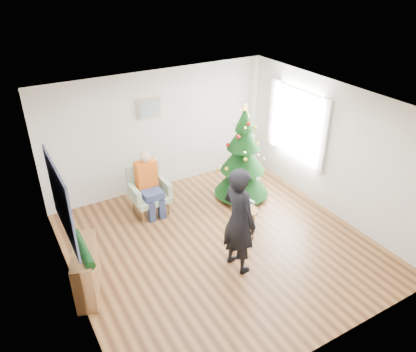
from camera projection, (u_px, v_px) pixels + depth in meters
floor at (220, 245)px, 7.27m from camera, size 5.00×5.00×0.00m
ceiling at (222, 106)px, 6.02m from camera, size 5.00×5.00×0.00m
wall_back at (159, 131)px, 8.54m from camera, size 5.00×0.00×5.00m
wall_front at (332, 274)px, 4.75m from camera, size 5.00×0.00×5.00m
wall_left at (66, 227)px, 5.55m from camera, size 0.00×5.00×5.00m
wall_right at (332, 150)px, 7.74m from camera, size 0.00×5.00×5.00m
window_panel at (297, 123)px, 8.39m from camera, size 0.04×1.30×1.40m
curtains at (296, 124)px, 8.37m from camera, size 0.05×1.75×1.50m
christmas_tree at (243, 157)px, 8.29m from camera, size 1.15×1.15×2.08m
stool at (246, 224)px, 7.31m from camera, size 0.41×0.41×0.61m
laptop at (247, 209)px, 7.16m from camera, size 0.40×0.35×0.03m
armchair at (149, 195)px, 8.07m from camera, size 0.75×0.68×0.99m
seated_person at (149, 183)px, 7.88m from camera, size 0.41×0.59×1.30m
standing_man at (239, 220)px, 6.35m from camera, size 0.54×0.73×1.84m
game_controller at (251, 201)px, 6.27m from camera, size 0.06×0.13×0.04m
console at (86, 271)px, 6.10m from camera, size 0.61×1.04×0.80m
garland at (82, 249)px, 5.90m from camera, size 0.14×0.90×0.14m
tapestry at (61, 201)px, 5.68m from camera, size 0.03×1.50×1.15m
framed_picture at (149, 108)px, 8.16m from camera, size 0.52×0.05×0.42m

